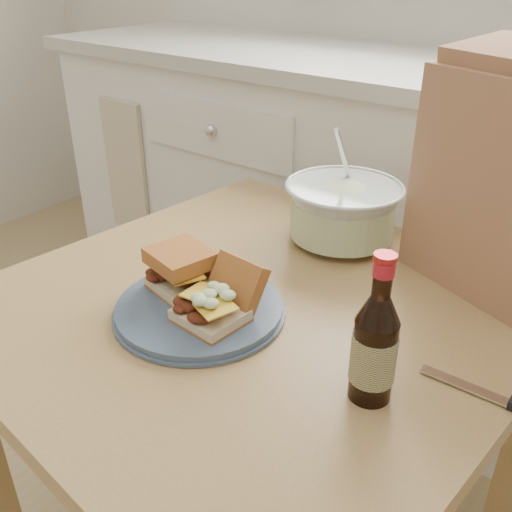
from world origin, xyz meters
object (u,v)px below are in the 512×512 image
Objects in this scene: plate at (199,309)px; coleslaw_bowl at (342,214)px; paper_bag at (511,185)px; dining_table at (257,351)px; beer_bottle at (374,346)px.

coleslaw_bowl reaches higher than plate.
paper_bag is (0.29, 0.03, 0.12)m from coleslaw_bowl.
paper_bag is at bearing 50.07° from plate.
dining_table is 0.15m from plate.
coleslaw_bowl is at bearing 83.33° from plate.
beer_bottle is at bearing -54.39° from coleslaw_bowl.
dining_table is at bearing 137.84° from beer_bottle.
coleslaw_bowl is 0.45m from beer_bottle.
beer_bottle is (0.30, -0.00, 0.07)m from plate.
paper_bag is at bearing 53.01° from dining_table.
dining_table is 2.50× the size of paper_bag.
coleslaw_bowl is 0.64× the size of paper_bag.
beer_bottle is 0.41m from paper_bag.
paper_bag is (0.03, 0.39, 0.10)m from beer_bottle.
beer_bottle is at bearing -0.21° from plate.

